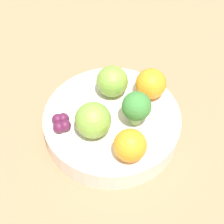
{
  "coord_description": "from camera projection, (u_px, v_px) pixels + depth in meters",
  "views": [
    {
      "loc": [
        -0.19,
        0.31,
        0.52
      ],
      "look_at": [
        0.0,
        0.0,
        0.07
      ],
      "focal_mm": 60.0,
      "sensor_mm": 36.0,
      "label": 1
    }
  ],
  "objects": [
    {
      "name": "grape_cluster",
      "position": [
        61.0,
        123.0,
        0.56
      ],
      "size": [
        0.03,
        0.03,
        0.02
      ],
      "color": "#511938",
      "rests_on": "bowl"
    },
    {
      "name": "orange_back",
      "position": [
        151.0,
        84.0,
        0.59
      ],
      "size": [
        0.05,
        0.05,
        0.05
      ],
      "color": "orange",
      "rests_on": "bowl"
    },
    {
      "name": "broccoli",
      "position": [
        136.0,
        107.0,
        0.55
      ],
      "size": [
        0.04,
        0.04,
        0.06
      ],
      "color": "#8CB76B",
      "rests_on": "bowl"
    },
    {
      "name": "bowl",
      "position": [
        112.0,
        123.0,
        0.6
      ],
      "size": [
        0.22,
        0.22,
        0.04
      ],
      "color": "silver",
      "rests_on": "table_surface"
    },
    {
      "name": "orange_front",
      "position": [
        130.0,
        145.0,
        0.52
      ],
      "size": [
        0.05,
        0.05,
        0.05
      ],
      "color": "orange",
      "rests_on": "bowl"
    },
    {
      "name": "apple_green",
      "position": [
        93.0,
        120.0,
        0.54
      ],
      "size": [
        0.05,
        0.05,
        0.05
      ],
      "color": "olive",
      "rests_on": "bowl"
    },
    {
      "name": "apple_red",
      "position": [
        112.0,
        81.0,
        0.6
      ],
      "size": [
        0.05,
        0.05,
        0.05
      ],
      "color": "olive",
      "rests_on": "bowl"
    },
    {
      "name": "ground_plane",
      "position": [
        112.0,
        138.0,
        0.63
      ],
      "size": [
        6.0,
        6.0,
        0.0
      ],
      "primitive_type": "plane",
      "color": "gray"
    },
    {
      "name": "table_surface",
      "position": [
        112.0,
        134.0,
        0.62
      ],
      "size": [
        1.2,
        1.2,
        0.02
      ],
      "color": "#936D4C",
      "rests_on": "ground_plane"
    }
  ]
}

